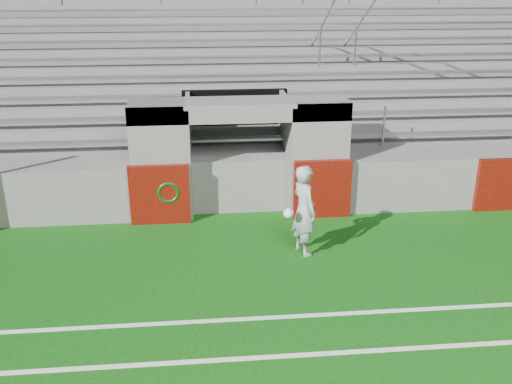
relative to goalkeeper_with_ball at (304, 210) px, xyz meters
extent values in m
plane|color=#0D460B|center=(-1.08, -1.23, -0.91)|extent=(90.00, 90.00, 0.00)
cube|color=white|center=(-1.08, -3.23, -0.90)|extent=(28.00, 0.09, 0.01)
cube|color=white|center=(-1.08, -2.23, -0.90)|extent=(28.00, 0.09, 0.01)
cube|color=slate|center=(-2.88, 2.27, 0.39)|extent=(1.20, 1.00, 2.60)
cube|color=slate|center=(0.72, 2.27, 0.39)|extent=(1.20, 1.00, 2.60)
cube|color=black|center=(-1.08, 3.97, 0.34)|extent=(2.60, 0.20, 2.50)
cube|color=slate|center=(-2.23, 2.87, 0.34)|extent=(0.10, 2.20, 2.50)
cube|color=slate|center=(0.07, 2.87, 0.34)|extent=(0.10, 2.20, 2.50)
cube|color=slate|center=(-1.08, 2.27, 1.49)|extent=(4.80, 1.00, 0.40)
cube|color=slate|center=(-1.08, 6.12, 0.24)|extent=(26.00, 8.00, 0.20)
cube|color=slate|center=(-1.08, 6.12, -0.38)|extent=(26.00, 8.00, 1.05)
cube|color=#4D0C06|center=(-2.88, 1.71, -0.23)|extent=(1.30, 0.15, 1.35)
cube|color=#4D0C06|center=(0.72, 1.71, -0.23)|extent=(1.30, 0.15, 1.35)
cube|color=gray|center=(-1.08, 3.19, 0.56)|extent=(23.00, 0.28, 0.06)
cube|color=slate|center=(-1.08, 4.04, 0.53)|extent=(24.00, 0.75, 0.38)
cube|color=gray|center=(-1.08, 3.94, 0.94)|extent=(23.00, 0.28, 0.06)
cube|color=slate|center=(-1.08, 4.79, 0.72)|extent=(24.00, 0.75, 0.76)
cube|color=gray|center=(-1.08, 4.69, 1.32)|extent=(23.00, 0.28, 0.06)
cube|color=slate|center=(-1.08, 5.54, 0.91)|extent=(24.00, 0.75, 1.14)
cube|color=gray|center=(-1.08, 5.44, 1.70)|extent=(23.00, 0.28, 0.06)
cube|color=slate|center=(-1.08, 6.29, 1.10)|extent=(24.00, 0.75, 1.52)
cube|color=gray|center=(-1.08, 6.19, 2.08)|extent=(23.00, 0.28, 0.06)
cube|color=slate|center=(-1.08, 7.04, 1.29)|extent=(24.00, 0.75, 1.90)
cube|color=gray|center=(-1.08, 6.94, 2.46)|extent=(23.00, 0.28, 0.06)
cube|color=slate|center=(-1.08, 7.79, 1.48)|extent=(24.00, 0.75, 2.28)
cube|color=gray|center=(-1.08, 7.69, 2.84)|extent=(23.00, 0.28, 0.06)
cube|color=slate|center=(-1.08, 8.54, 1.67)|extent=(24.00, 0.75, 2.66)
cube|color=gray|center=(-1.08, 8.44, 3.22)|extent=(23.00, 0.28, 0.06)
cube|color=slate|center=(-1.08, 9.22, 1.74)|extent=(26.00, 0.60, 5.29)
cylinder|color=#A5A8AD|center=(1.42, 2.92, 0.84)|extent=(0.05, 0.05, 1.00)
cylinder|color=#A5A8AD|center=(1.42, 5.92, 2.36)|extent=(0.05, 0.05, 1.00)
cylinder|color=#A5A8AD|center=(1.42, 5.92, 2.86)|extent=(0.05, 6.02, 3.08)
cylinder|color=#A5A8AD|center=(2.42, 2.92, 0.84)|extent=(0.05, 0.05, 1.00)
cylinder|color=#A5A8AD|center=(2.42, 5.92, 2.36)|extent=(0.05, 0.05, 1.00)
cylinder|color=#A5A8AD|center=(2.42, 5.92, 2.86)|extent=(0.05, 6.02, 3.08)
imported|color=#A2A7AB|center=(0.00, 0.00, 0.00)|extent=(0.64, 0.77, 1.81)
sphere|color=white|center=(-0.34, -0.26, 0.06)|extent=(0.19, 0.19, 0.19)
torus|color=#0C4019|center=(-2.68, 1.72, -0.19)|extent=(0.55, 0.10, 0.55)
torus|color=#0C3E0C|center=(-2.68, 1.67, -0.18)|extent=(0.51, 0.10, 0.51)
camera|label=1|loc=(-1.90, -10.00, 4.28)|focal=40.00mm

